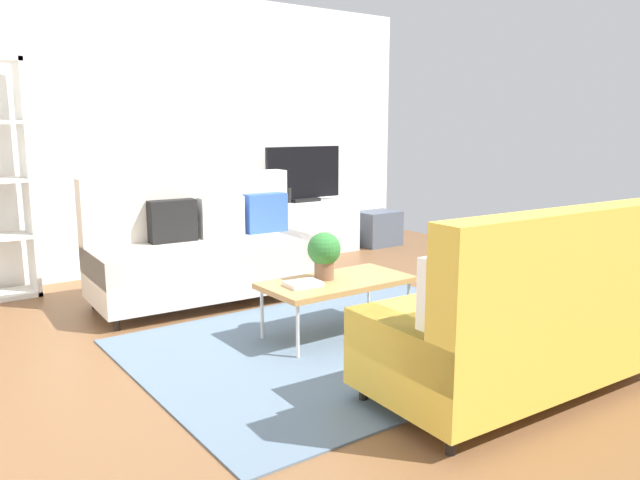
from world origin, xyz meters
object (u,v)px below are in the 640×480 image
(tv_console, at_px, (303,228))
(storage_trunk, at_px, (378,228))
(vase_1, at_px, (273,195))
(couch_green, at_px, (528,318))
(bottle_0, at_px, (289,195))
(tv, at_px, (303,175))
(potted_plant, at_px, (324,252))
(table_book_0, at_px, (303,284))
(vase_0, at_px, (258,196))
(couch_beige, at_px, (203,250))
(coffee_table, at_px, (337,283))

(tv_console, relative_size, storage_trunk, 2.69)
(vase_1, bearing_deg, couch_green, -100.81)
(vase_1, distance_m, bottle_0, 0.19)
(couch_green, bearing_deg, tv, 76.37)
(potted_plant, relative_size, table_book_0, 1.45)
(couch_green, height_order, bottle_0, couch_green)
(vase_1, bearing_deg, table_book_0, -117.42)
(potted_plant, distance_m, vase_1, 2.76)
(table_book_0, relative_size, vase_1, 1.35)
(storage_trunk, bearing_deg, vase_0, 174.90)
(potted_plant, bearing_deg, vase_1, 66.20)
(bottle_0, bearing_deg, vase_0, 166.21)
(tv_console, bearing_deg, tv, -90.00)
(vase_0, distance_m, vase_1, 0.20)
(couch_green, distance_m, tv_console, 4.13)
(couch_beige, height_order, vase_1, couch_beige)
(couch_beige, height_order, table_book_0, couch_beige)
(vase_0, relative_size, bottle_0, 1.11)
(tv, bearing_deg, couch_green, -106.24)
(coffee_table, bearing_deg, couch_green, -78.88)
(storage_trunk, bearing_deg, tv_console, 174.81)
(potted_plant, bearing_deg, bottle_0, 62.22)
(coffee_table, relative_size, bottle_0, 6.21)
(couch_green, bearing_deg, table_book_0, 114.82)
(tv_console, bearing_deg, table_book_0, -124.20)
(storage_trunk, height_order, potted_plant, potted_plant)
(vase_1, bearing_deg, vase_0, 180.00)
(couch_green, relative_size, vase_0, 9.83)
(coffee_table, height_order, tv, tv)
(coffee_table, xyz_separation_m, bottle_0, (1.21, 2.50, 0.34))
(couch_green, distance_m, bottle_0, 4.04)
(table_book_0, bearing_deg, tv, 55.59)
(couch_beige, relative_size, storage_trunk, 3.72)
(couch_beige, bearing_deg, couch_green, 105.80)
(potted_plant, height_order, vase_0, vase_0)
(coffee_table, relative_size, vase_0, 5.59)
(couch_green, distance_m, vase_0, 4.06)
(tv_console, xyz_separation_m, table_book_0, (-1.73, -2.54, 0.12))
(couch_green, xyz_separation_m, coffee_table, (-0.28, 1.42, -0.05))
(tv_console, xyz_separation_m, vase_1, (-0.38, 0.05, 0.41))
(vase_0, xyz_separation_m, vase_1, (0.20, 0.00, -0.01))
(tv, distance_m, vase_0, 0.62)
(potted_plant, bearing_deg, table_book_0, -163.47)
(bottle_0, bearing_deg, tv_console, 10.62)
(table_book_0, distance_m, vase_1, 2.93)
(couch_beige, bearing_deg, vase_0, -133.86)
(couch_beige, relative_size, vase_0, 9.84)
(tv, height_order, potted_plant, tv)
(couch_green, bearing_deg, couch_beige, 105.75)
(couch_green, distance_m, storage_trunk, 4.47)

